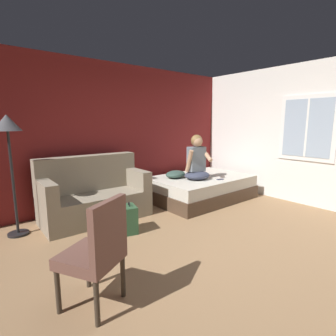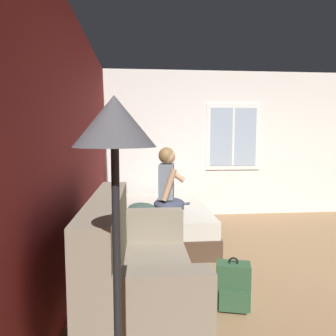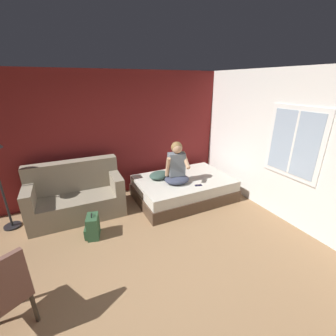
{
  "view_description": "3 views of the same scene",
  "coord_description": "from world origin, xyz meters",
  "px_view_note": "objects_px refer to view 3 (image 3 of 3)",
  "views": [
    {
      "loc": [
        -2.31,
        -1.81,
        1.6
      ],
      "look_at": [
        0.47,
        1.61,
        0.82
      ],
      "focal_mm": 28.0,
      "sensor_mm": 36.0,
      "label": 1
    },
    {
      "loc": [
        -3.16,
        2.21,
        1.53
      ],
      "look_at": [
        0.4,
        1.87,
        1.17
      ],
      "focal_mm": 35.0,
      "sensor_mm": 36.0,
      "label": 2
    },
    {
      "loc": [
        -0.69,
        -2.0,
        2.48
      ],
      "look_at": [
        1.0,
        1.47,
        0.97
      ],
      "focal_mm": 24.0,
      "sensor_mm": 36.0,
      "label": 3
    }
  ],
  "objects_px": {
    "bed": "(184,188)",
    "side_chair": "(1,292)",
    "cell_phone": "(198,185)",
    "couch": "(77,196)",
    "throw_pillow": "(159,175)",
    "person_seated": "(177,167)",
    "backpack": "(93,227)"
  },
  "relations": [
    {
      "from": "couch",
      "to": "cell_phone",
      "type": "xyz_separation_m",
      "value": [
        2.28,
        -0.79,
        0.09
      ]
    },
    {
      "from": "backpack",
      "to": "cell_phone",
      "type": "xyz_separation_m",
      "value": [
        2.13,
        0.07,
        0.29
      ]
    },
    {
      "from": "side_chair",
      "to": "throw_pillow",
      "type": "height_order",
      "value": "side_chair"
    },
    {
      "from": "throw_pillow",
      "to": "cell_phone",
      "type": "height_order",
      "value": "throw_pillow"
    },
    {
      "from": "side_chair",
      "to": "cell_phone",
      "type": "distance_m",
      "value": 3.4
    },
    {
      "from": "throw_pillow",
      "to": "person_seated",
      "type": "bearing_deg",
      "value": -57.49
    },
    {
      "from": "backpack",
      "to": "throw_pillow",
      "type": "relative_size",
      "value": 0.95
    },
    {
      "from": "person_seated",
      "to": "backpack",
      "type": "distance_m",
      "value": 1.96
    },
    {
      "from": "person_seated",
      "to": "cell_phone",
      "type": "relative_size",
      "value": 6.08
    },
    {
      "from": "backpack",
      "to": "bed",
      "type": "bearing_deg",
      "value": 14.19
    },
    {
      "from": "person_seated",
      "to": "cell_phone",
      "type": "bearing_deg",
      "value": -44.86
    },
    {
      "from": "bed",
      "to": "side_chair",
      "type": "distance_m",
      "value": 3.52
    },
    {
      "from": "couch",
      "to": "backpack",
      "type": "height_order",
      "value": "couch"
    },
    {
      "from": "bed",
      "to": "side_chair",
      "type": "xyz_separation_m",
      "value": [
        -3.06,
        -1.72,
        0.3
      ]
    },
    {
      "from": "couch",
      "to": "backpack",
      "type": "relative_size",
      "value": 3.74
    },
    {
      "from": "bed",
      "to": "couch",
      "type": "height_order",
      "value": "couch"
    },
    {
      "from": "side_chair",
      "to": "backpack",
      "type": "xyz_separation_m",
      "value": [
        1.02,
        1.2,
        -0.34
      ]
    },
    {
      "from": "person_seated",
      "to": "throw_pillow",
      "type": "distance_m",
      "value": 0.52
    },
    {
      "from": "cell_phone",
      "to": "bed",
      "type": "bearing_deg",
      "value": -153.76
    },
    {
      "from": "throw_pillow",
      "to": "cell_phone",
      "type": "relative_size",
      "value": 3.33
    },
    {
      "from": "person_seated",
      "to": "couch",
      "type": "bearing_deg",
      "value": 166.79
    },
    {
      "from": "side_chair",
      "to": "backpack",
      "type": "bearing_deg",
      "value": 49.78
    },
    {
      "from": "bed",
      "to": "person_seated",
      "type": "relative_size",
      "value": 2.37
    },
    {
      "from": "bed",
      "to": "throw_pillow",
      "type": "xyz_separation_m",
      "value": [
        -0.48,
        0.26,
        0.31
      ]
    },
    {
      "from": "side_chair",
      "to": "cell_phone",
      "type": "bearing_deg",
      "value": 22.06
    },
    {
      "from": "bed",
      "to": "cell_phone",
      "type": "distance_m",
      "value": 0.52
    },
    {
      "from": "cell_phone",
      "to": "couch",
      "type": "bearing_deg",
      "value": -94.1
    },
    {
      "from": "couch",
      "to": "side_chair",
      "type": "xyz_separation_m",
      "value": [
        -0.87,
        -2.07,
        0.14
      ]
    },
    {
      "from": "person_seated",
      "to": "backpack",
      "type": "relative_size",
      "value": 1.91
    },
    {
      "from": "side_chair",
      "to": "person_seated",
      "type": "height_order",
      "value": "person_seated"
    },
    {
      "from": "side_chair",
      "to": "bed",
      "type": "bearing_deg",
      "value": 29.32
    },
    {
      "from": "couch",
      "to": "throw_pillow",
      "type": "distance_m",
      "value": 1.72
    }
  ]
}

